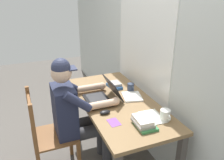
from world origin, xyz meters
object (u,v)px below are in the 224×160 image
Objects in this scene: seated_person at (75,110)px; book_stack_side at (115,85)px; desk at (118,109)px; book_stack_main at (144,122)px; laptop at (104,95)px; coffee_mug_white at (165,115)px; wooden_chair at (49,136)px; coffee_mug_dark at (131,87)px; landscape_photo_print at (114,122)px; computer_mouse at (105,112)px.

book_stack_side is (-0.21, 0.51, 0.10)m from seated_person.
seated_person is at bearing -102.85° from desk.
seated_person is at bearing -143.90° from book_stack_main.
laptop is 0.66m from coffee_mug_white.
desk is 0.35m from book_stack_side.
wooden_chair reaches higher than desk.
coffee_mug_dark is 0.65m from landscape_photo_print.
computer_mouse is (0.26, -0.09, -0.03)m from laptop.
book_stack_side is at bearing 154.96° from landscape_photo_print.
wooden_chair is 0.67m from laptop.
coffee_mug_white is 0.96× the size of landscape_photo_print.
wooden_chair is at bearing -97.78° from desk.
book_stack_main is at bearing 53.34° from landscape_photo_print.
book_stack_main is (0.50, 0.02, 0.14)m from desk.
book_stack_main is (0.30, 0.23, 0.02)m from computer_mouse.
desk is 0.31m from computer_mouse.
desk is 0.30m from coffee_mug_dark.
laptop is 0.58m from book_stack_main.
coffee_mug_dark is 0.20m from book_stack_side.
laptop is at bearing 87.12° from wooden_chair.
seated_person reaches higher than coffee_mug_white.
wooden_chair reaches higher than coffee_mug_dark.
coffee_mug_white is (0.56, 0.36, -0.00)m from laptop.
wooden_chair reaches higher than computer_mouse.
book_stack_side is (-0.24, 0.22, -0.02)m from laptop.
wooden_chair is 0.99m from book_stack_main.
seated_person is 0.56m from book_stack_side.
coffee_mug_dark reaches higher than book_stack_main.
desk is 0.42m from landscape_photo_print.
coffee_mug_white is 0.58× the size of book_stack_main.
desk is at bearing 150.20° from landscape_photo_print.
book_stack_main reaches higher than book_stack_side.
wooden_chair is (-0.00, -0.28, -0.23)m from seated_person.
wooden_chair reaches higher than book_stack_main.
landscape_photo_print is (0.36, -0.19, 0.10)m from desk.
wooden_chair is 4.30× the size of book_stack_main.
desk is 4.37× the size of laptop.
book_stack_side is at bearing 112.29° from seated_person.
book_stack_side is (-0.80, -0.14, -0.02)m from coffee_mug_white.
laptop is (0.03, 0.29, 0.13)m from seated_person.
desk is 6.96× the size of book_stack_side.
coffee_mug_white is 0.59× the size of book_stack_side.
coffee_mug_dark is at bearing 162.68° from book_stack_main.
computer_mouse is at bearing 58.98° from wooden_chair.
seated_person is 0.75m from book_stack_main.
coffee_mug_white is at bearing 32.57° from laptop.
book_stack_main is at bearing -87.47° from coffee_mug_white.
seated_person is at bearing 90.00° from wooden_chair.
book_stack_main is (0.60, 0.43, 0.11)m from seated_person.
laptop is 0.43m from landscape_photo_print.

